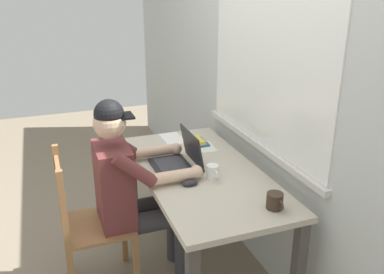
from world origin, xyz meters
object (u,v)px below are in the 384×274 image
(book_stack_main, at_px, (196,142))
(desk, at_px, (201,184))
(coffee_mug_dark, at_px, (275,201))
(wooden_chair, at_px, (88,225))
(coffee_mug_white, at_px, (213,172))
(laptop, at_px, (180,159))
(seated_person, at_px, (131,185))
(computer_mouse, at_px, (190,183))

(book_stack_main, bearing_deg, desk, -16.80)
(coffee_mug_dark, relative_size, book_stack_main, 0.71)
(wooden_chair, xyz_separation_m, coffee_mug_white, (0.22, 0.73, 0.34))
(laptop, relative_size, coffee_mug_white, 2.98)
(coffee_mug_white, bearing_deg, wooden_chair, -106.65)
(coffee_mug_white, bearing_deg, seated_person, -115.88)
(coffee_mug_white, bearing_deg, computer_mouse, -78.92)
(wooden_chair, bearing_deg, book_stack_main, 112.00)
(coffee_mug_dark, bearing_deg, computer_mouse, -140.78)
(seated_person, bearing_deg, coffee_mug_white, 64.12)
(coffee_mug_dark, bearing_deg, seated_person, -136.27)
(coffee_mug_white, height_order, book_stack_main, coffee_mug_white)
(desk, distance_m, coffee_mug_white, 0.20)
(laptop, height_order, book_stack_main, laptop)
(desk, height_order, seated_person, seated_person)
(desk, bearing_deg, laptop, -130.11)
(desk, xyz_separation_m, laptop, (-0.09, -0.11, 0.16))
(wooden_chair, relative_size, coffee_mug_white, 8.39)
(wooden_chair, xyz_separation_m, coffee_mug_dark, (0.65, 0.90, 0.33))
(wooden_chair, distance_m, laptop, 0.69)
(wooden_chair, height_order, laptop, laptop)
(desk, bearing_deg, seated_person, -100.35)
(book_stack_main, bearing_deg, computer_mouse, -23.94)
(computer_mouse, relative_size, coffee_mug_dark, 0.80)
(laptop, bearing_deg, desk, 49.89)
(laptop, height_order, coffee_mug_dark, laptop)
(seated_person, height_order, computer_mouse, seated_person)
(desk, xyz_separation_m, book_stack_main, (-0.42, 0.13, 0.12))
(seated_person, height_order, laptop, seated_person)
(seated_person, relative_size, coffee_mug_white, 11.14)
(laptop, bearing_deg, seated_person, -87.80)
(laptop, xyz_separation_m, coffee_mug_dark, (0.66, 0.30, -0.01))
(computer_mouse, height_order, book_stack_main, book_stack_main)
(wooden_chair, distance_m, coffee_mug_dark, 1.16)
(desk, relative_size, coffee_mug_dark, 11.48)
(desk, distance_m, seated_person, 0.44)
(desk, height_order, computer_mouse, computer_mouse)
(seated_person, xyz_separation_m, coffee_mug_white, (0.22, 0.45, 0.11))
(computer_mouse, distance_m, coffee_mug_white, 0.16)
(desk, relative_size, wooden_chair, 1.55)
(computer_mouse, height_order, coffee_mug_dark, coffee_mug_dark)
(laptop, xyz_separation_m, computer_mouse, (0.26, -0.03, -0.04))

